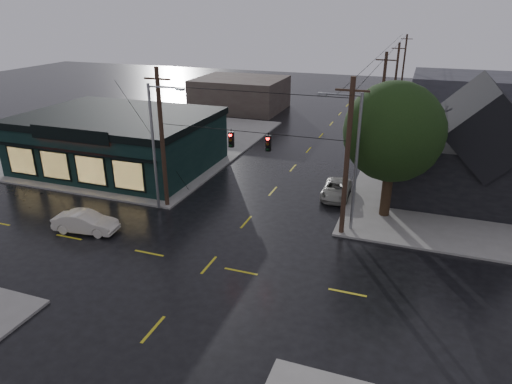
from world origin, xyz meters
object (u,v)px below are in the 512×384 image
(sedan_cream, at_px, (85,222))
(suv_silver, at_px, (336,189))
(utility_pole_ne, at_px, (341,234))
(corner_tree, at_px, (394,132))
(utility_pole_nw, at_px, (168,206))

(sedan_cream, xyz_separation_m, suv_silver, (14.41, 11.60, -0.08))
(utility_pole_ne, distance_m, sedan_cream, 16.84)
(corner_tree, distance_m, suv_silver, 7.17)
(suv_silver, bearing_deg, utility_pole_ne, -79.05)
(utility_pole_nw, bearing_deg, sedan_cream, -118.09)
(corner_tree, bearing_deg, utility_pole_ne, -122.51)
(corner_tree, height_order, utility_pole_nw, corner_tree)
(utility_pole_nw, relative_size, sedan_cream, 2.39)
(utility_pole_ne, bearing_deg, corner_tree, 57.49)
(utility_pole_nw, xyz_separation_m, suv_silver, (11.50, 6.13, 0.61))
(utility_pole_ne, height_order, sedan_cream, utility_pole_ne)
(utility_pole_nw, height_order, sedan_cream, utility_pole_nw)
(utility_pole_ne, bearing_deg, sedan_cream, -161.05)
(utility_pole_ne, relative_size, suv_silver, 2.29)
(sedan_cream, distance_m, suv_silver, 18.50)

